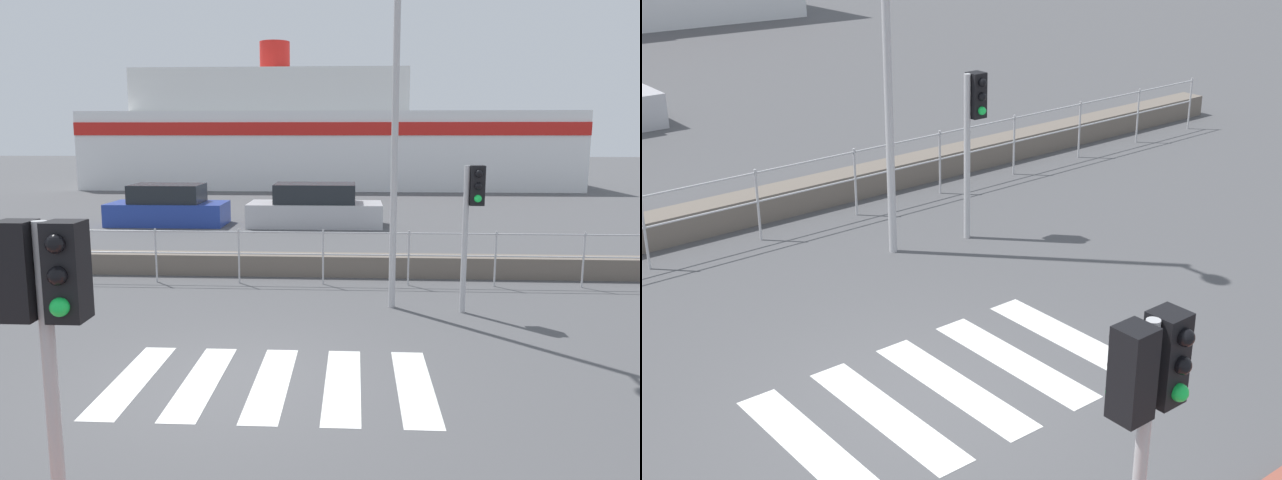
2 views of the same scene
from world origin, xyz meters
TOP-DOWN VIEW (x-y plane):
  - ground_plane at (0.00, 0.00)m, footprint 160.00×160.00m
  - crosswalk at (0.51, 0.00)m, footprint 4.05×2.40m
  - seawall at (0.00, 6.16)m, footprint 25.58×0.55m
  - harbor_fence at (0.00, 5.28)m, footprint 23.06×0.04m
  - traffic_light_near at (-0.56, -3.44)m, footprint 0.58×0.41m
  - traffic_light_far at (3.55, 3.32)m, footprint 0.34×0.32m

SIDE VIEW (x-z plane):
  - ground_plane at x=0.00m, z-range 0.00..0.00m
  - crosswalk at x=0.51m, z-range 0.00..0.01m
  - seawall at x=0.00m, z-range 0.00..0.46m
  - harbor_fence at x=0.00m, z-range 0.18..1.33m
  - traffic_light_far at x=3.55m, z-range 0.61..3.19m
  - traffic_light_near at x=-0.56m, z-range 0.73..3.27m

